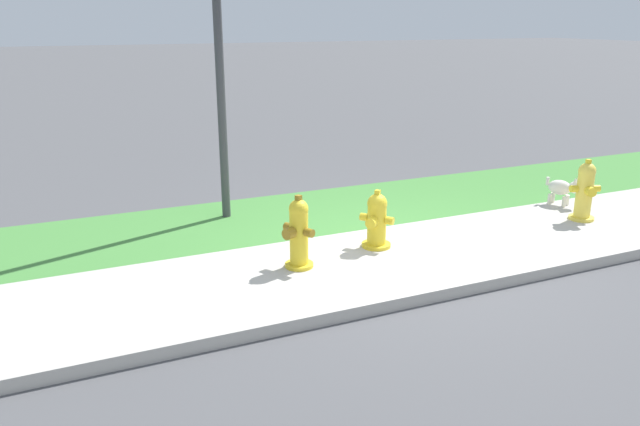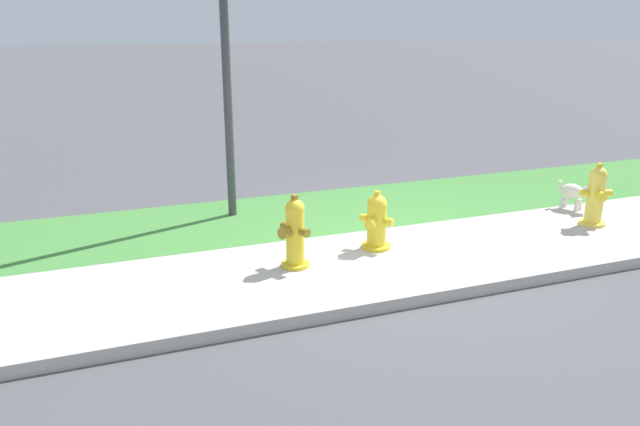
{
  "view_description": "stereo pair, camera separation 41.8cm",
  "coord_description": "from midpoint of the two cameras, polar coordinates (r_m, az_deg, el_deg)",
  "views": [
    {
      "loc": [
        -3.51,
        -5.5,
        2.53
      ],
      "look_at": [
        -0.71,
        0.7,
        0.4
      ],
      "focal_mm": 35.0,
      "sensor_mm": 36.0,
      "label": 1
    },
    {
      "loc": [
        -3.12,
        -5.66,
        2.53
      ],
      "look_at": [
        -0.71,
        0.7,
        0.4
      ],
      "focal_mm": 35.0,
      "sensor_mm": 36.0,
      "label": 2
    }
  ],
  "objects": [
    {
      "name": "fire_hydrant_near_corner",
      "position": [
        7.11,
        3.53,
        -0.72
      ],
      "size": [
        0.37,
        0.36,
        0.69
      ],
      "rotation": [
        0.0,
        0.0,
        2.26
      ],
      "color": "yellow",
      "rests_on": "ground"
    },
    {
      "name": "fire_hydrant_mid_block",
      "position": [
        8.67,
        21.79,
        1.85
      ],
      "size": [
        0.39,
        0.37,
        0.81
      ],
      "rotation": [
        0.0,
        0.0,
        2.78
      ],
      "color": "yellow",
      "rests_on": "ground"
    },
    {
      "name": "ground_plane",
      "position": [
        6.97,
        6.0,
        -4.0
      ],
      "size": [
        120.0,
        120.0,
        0.0
      ],
      "primitive_type": "plane",
      "color": "#515154"
    },
    {
      "name": "fire_hydrant_far_end",
      "position": [
        6.51,
        -3.82,
        -1.89
      ],
      "size": [
        0.35,
        0.38,
        0.8
      ],
      "rotation": [
        0.0,
        0.0,
        2.02
      ],
      "color": "yellow",
      "rests_on": "ground"
    },
    {
      "name": "sidewalk_pavement",
      "position": [
        6.97,
        6.0,
        -3.96
      ],
      "size": [
        18.0,
        1.94,
        0.01
      ],
      "primitive_type": "cube",
      "color": "#BCB7AD",
      "rests_on": "ground"
    },
    {
      "name": "grass_verge",
      "position": [
        8.62,
        -0.51,
        0.34
      ],
      "size": [
        18.0,
        1.97,
        0.01
      ],
      "primitive_type": "cube",
      "color": "#47893D",
      "rests_on": "ground"
    },
    {
      "name": "street_curb",
      "position": [
        6.13,
        10.97,
        -6.7
      ],
      "size": [
        18.0,
        0.16,
        0.12
      ],
      "primitive_type": "cube",
      "color": "#BCB7AD",
      "rests_on": "ground"
    },
    {
      "name": "small_white_dog",
      "position": [
        9.28,
        20.16,
        2.12
      ],
      "size": [
        0.33,
        0.46,
        0.44
      ],
      "rotation": [
        0.0,
        0.0,
        5.15
      ],
      "color": "silver",
      "rests_on": "ground"
    }
  ]
}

